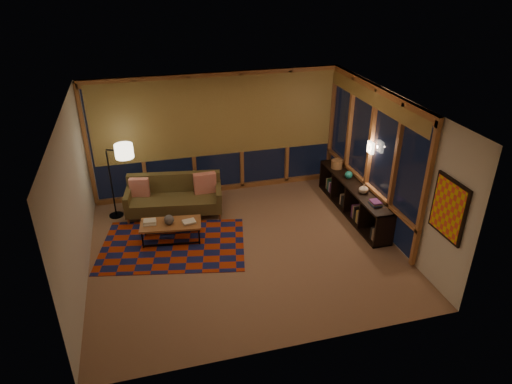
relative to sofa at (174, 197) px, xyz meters
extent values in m
cube|color=#946748|center=(1.09, -1.61, -0.39)|extent=(5.50, 5.00, 0.01)
cube|color=white|center=(1.09, -1.61, 2.31)|extent=(5.50, 5.00, 0.01)
cube|color=beige|center=(1.09, 0.89, 0.96)|extent=(5.50, 0.01, 2.70)
cube|color=beige|center=(1.09, -4.11, 0.96)|extent=(5.50, 0.01, 2.70)
cube|color=beige|center=(-1.66, -1.61, 0.96)|extent=(0.01, 5.00, 2.70)
cube|color=beige|center=(3.84, -1.61, 0.96)|extent=(0.01, 5.00, 2.70)
cube|color=#A72E0C|center=(-0.17, -1.18, -0.39)|extent=(2.94, 2.26, 0.01)
sphere|color=#28282A|center=(-0.19, -1.01, 0.07)|extent=(0.21, 0.21, 0.19)
cylinder|color=#A87040|center=(3.56, -0.07, 0.36)|extent=(0.26, 0.26, 0.18)
sphere|color=#1B7A6E|center=(3.58, -0.63, 0.35)|extent=(0.19, 0.19, 0.16)
imported|color=#C4B39A|center=(3.58, -1.31, 0.37)|extent=(0.23, 0.23, 0.19)
camera|label=1|loc=(-0.51, -8.44, 4.41)|focal=32.00mm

